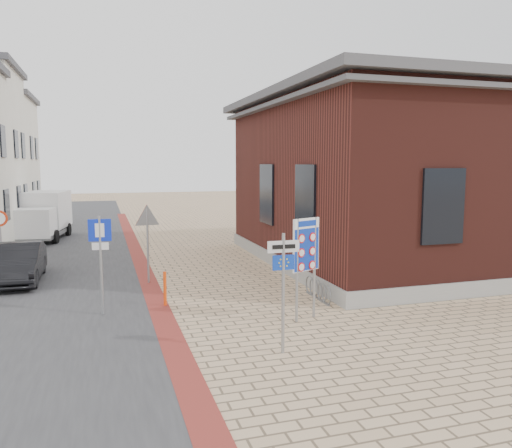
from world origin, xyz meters
TOP-DOWN VIEW (x-y plane):
  - ground at (0.00, 0.00)m, footprint 120.00×120.00m
  - road_strip at (-5.50, 15.00)m, footprint 7.00×60.00m
  - curb_strip at (-2.00, 10.00)m, footprint 0.60×40.00m
  - brick_building at (8.99, 7.00)m, footprint 13.00×13.00m
  - bike_rack at (2.65, 2.20)m, footprint 0.08×1.80m
  - sedan at (-6.20, 7.21)m, footprint 1.41×4.01m
  - box_truck at (-6.41, 17.33)m, footprint 2.63×5.05m
  - border_sign at (1.53, 0.50)m, footprint 0.85×0.40m
  - essen_sign at (0.17, -1.50)m, footprint 0.70×0.07m
  - parking_sign at (-3.50, 2.46)m, footprint 0.59×0.10m
  - yield_sign at (-2.00, 5.70)m, footprint 0.93×0.17m
  - speed_sign at (-6.86, 8.00)m, footprint 0.57×0.10m
  - bollard at (-1.80, 2.80)m, footprint 0.09×0.09m

SIDE VIEW (x-z plane):
  - ground at x=0.00m, z-range 0.00..0.00m
  - road_strip at x=-5.50m, z-range 0.00..0.02m
  - curb_strip at x=-2.00m, z-range 0.00..0.03m
  - bike_rack at x=2.65m, z-range -0.04..0.56m
  - bollard at x=-1.80m, z-range 0.00..1.00m
  - sedan at x=-6.20m, z-range 0.00..1.32m
  - box_truck at x=-6.41m, z-range 0.04..2.56m
  - speed_sign at x=-6.86m, z-range 0.41..2.83m
  - essen_sign at x=0.17m, z-range 0.43..3.02m
  - parking_sign at x=-3.50m, z-range 0.50..3.16m
  - border_sign at x=1.53m, z-range 0.58..3.23m
  - yield_sign at x=-2.00m, z-range 0.70..3.33m
  - brick_building at x=8.99m, z-range 0.09..6.89m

